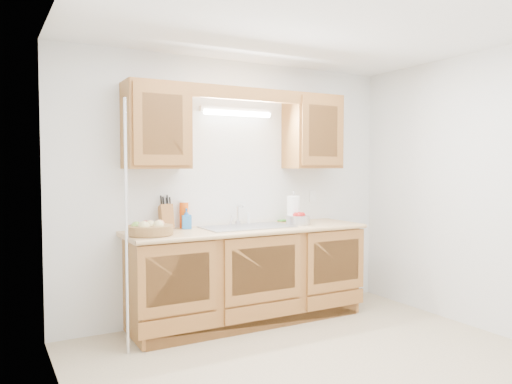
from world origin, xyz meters
TOP-DOWN VIEW (x-y plane):
  - room at (0.00, 0.00)m, footprint 3.52×3.50m
  - base_cabinets at (0.00, 1.20)m, footprint 2.20×0.60m
  - countertop at (0.00, 1.19)m, footprint 2.30×0.63m
  - upper_cabinet_left at (-0.83, 1.33)m, footprint 0.55×0.33m
  - upper_cabinet_right at (0.83, 1.33)m, footprint 0.55×0.33m
  - valance at (0.00, 1.19)m, footprint 2.20×0.05m
  - fluorescent_fixture at (0.00, 1.42)m, footprint 0.76×0.08m
  - sink at (0.00, 1.21)m, footprint 0.84×0.46m
  - wire_shelf_pole at (-1.20, 0.94)m, footprint 0.03×0.03m
  - outlet_plate at (0.95, 1.49)m, footprint 0.08×0.01m
  - fruit_basket at (-0.96, 1.13)m, footprint 0.51×0.51m
  - knife_block at (-0.72, 1.42)m, footprint 0.12×0.19m
  - orange_canister at (-0.54, 1.44)m, footprint 0.11×0.11m
  - soap_bottle at (-0.54, 1.38)m, footprint 0.10×0.10m
  - sponge at (0.54, 1.44)m, footprint 0.12×0.09m
  - paper_towel at (0.54, 1.24)m, footprint 0.16×0.16m
  - apple_bowl at (0.54, 1.16)m, footprint 0.24×0.24m

SIDE VIEW (x-z plane):
  - base_cabinets at x=0.00m, z-range 0.01..0.87m
  - sink at x=0.00m, z-range 0.65..1.01m
  - countertop at x=0.00m, z-range 0.86..0.90m
  - sponge at x=0.54m, z-range 0.90..0.92m
  - apple_bowl at x=0.54m, z-range 0.89..1.01m
  - fruit_basket at x=-0.96m, z-range 0.89..1.01m
  - soap_bottle at x=-0.54m, z-range 0.90..1.09m
  - wire_shelf_pole at x=-1.20m, z-range 0.00..2.00m
  - knife_block at x=-0.72m, z-range 0.85..1.18m
  - orange_canister at x=-0.54m, z-range 0.90..1.15m
  - paper_towel at x=0.54m, z-range 0.87..1.20m
  - outlet_plate at x=0.95m, z-range 1.09..1.21m
  - room at x=0.00m, z-range 0.00..2.50m
  - upper_cabinet_left at x=-0.83m, z-range 1.45..2.20m
  - upper_cabinet_right at x=0.83m, z-range 1.45..2.20m
  - fluorescent_fixture at x=0.00m, z-range 1.96..2.04m
  - valance at x=0.00m, z-range 2.08..2.20m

